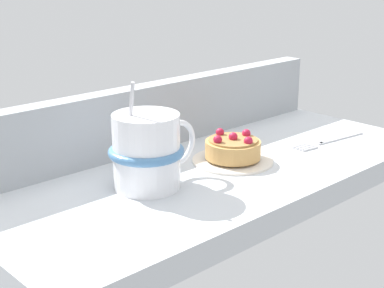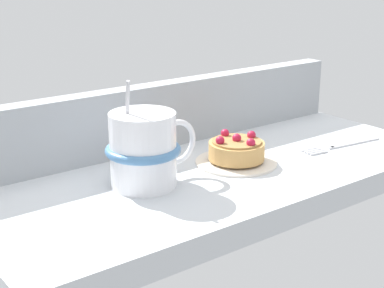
{
  "view_description": "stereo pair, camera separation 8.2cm",
  "coord_description": "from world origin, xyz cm",
  "px_view_note": "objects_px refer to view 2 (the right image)",
  "views": [
    {
      "loc": [
        -57.78,
        -56.35,
        29.85
      ],
      "look_at": [
        -4.52,
        0.57,
        4.45
      ],
      "focal_mm": 54.43,
      "sensor_mm": 36.0,
      "label": 1
    },
    {
      "loc": [
        -51.52,
        -61.62,
        29.85
      ],
      "look_at": [
        -4.52,
        0.57,
        4.45
      ],
      "focal_mm": 54.43,
      "sensor_mm": 36.0,
      "label": 2
    }
  ],
  "objects_px": {
    "raspberry_tart": "(236,149)",
    "coffee_mug": "(144,149)",
    "dessert_fork": "(342,145)",
    "dessert_plate": "(235,161)"
  },
  "relations": [
    {
      "from": "dessert_plate",
      "to": "raspberry_tart",
      "type": "bearing_deg",
      "value": 0.74
    },
    {
      "from": "raspberry_tart",
      "to": "coffee_mug",
      "type": "height_order",
      "value": "coffee_mug"
    },
    {
      "from": "coffee_mug",
      "to": "dessert_fork",
      "type": "bearing_deg",
      "value": -8.73
    },
    {
      "from": "coffee_mug",
      "to": "dessert_fork",
      "type": "distance_m",
      "value": 0.35
    },
    {
      "from": "raspberry_tart",
      "to": "coffee_mug",
      "type": "bearing_deg",
      "value": 177.22
    },
    {
      "from": "dessert_plate",
      "to": "raspberry_tart",
      "type": "relative_size",
      "value": 1.47
    },
    {
      "from": "raspberry_tart",
      "to": "dessert_fork",
      "type": "bearing_deg",
      "value": -13.46
    },
    {
      "from": "coffee_mug",
      "to": "dessert_fork",
      "type": "relative_size",
      "value": 0.94
    },
    {
      "from": "dessert_plate",
      "to": "dessert_fork",
      "type": "relative_size",
      "value": 0.78
    },
    {
      "from": "dessert_plate",
      "to": "dessert_fork",
      "type": "height_order",
      "value": "dessert_plate"
    }
  ]
}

